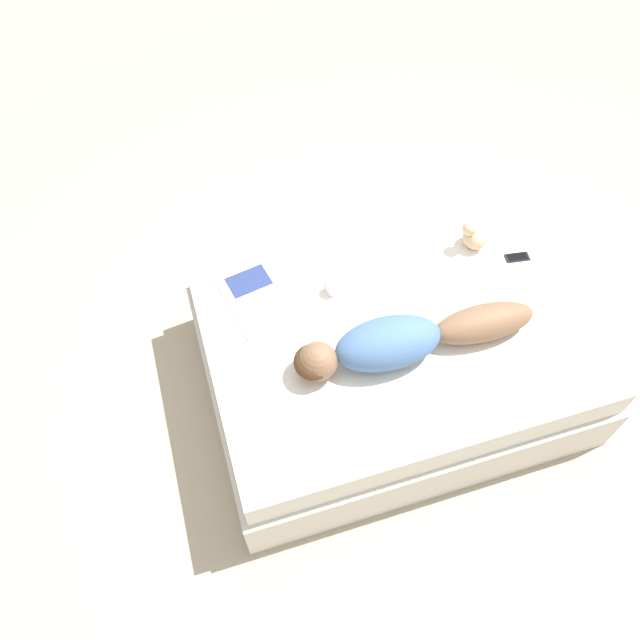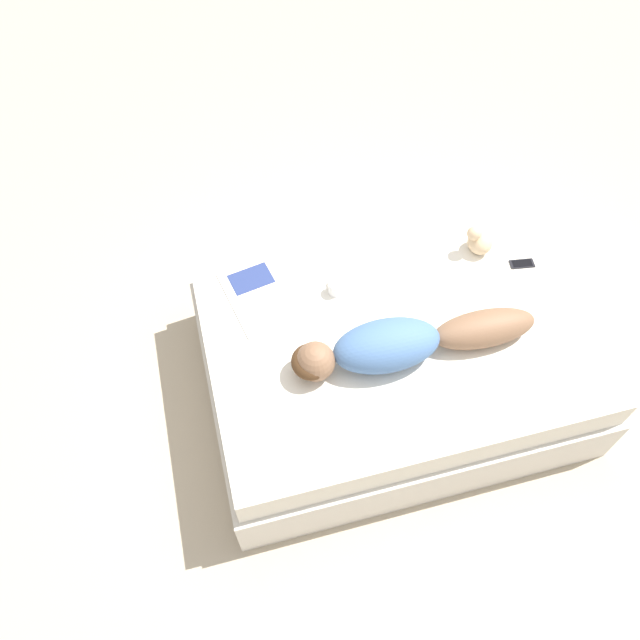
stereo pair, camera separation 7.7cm
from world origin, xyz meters
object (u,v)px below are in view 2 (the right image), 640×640
(person, at_px, (403,343))
(open_magazine, at_px, (259,294))
(coffee_mug, at_px, (336,287))
(cell_phone, at_px, (522,264))

(person, distance_m, open_magazine, 0.84)
(coffee_mug, bearing_deg, open_magazine, 78.32)
(person, height_order, open_magazine, person)
(cell_phone, bearing_deg, person, 122.69)
(open_magazine, height_order, coffee_mug, coffee_mug)
(person, distance_m, coffee_mug, 0.52)
(person, relative_size, cell_phone, 8.89)
(coffee_mug, bearing_deg, cell_phone, -94.30)
(person, bearing_deg, cell_phone, -63.92)
(person, xyz_separation_m, coffee_mug, (0.47, 0.21, -0.06))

